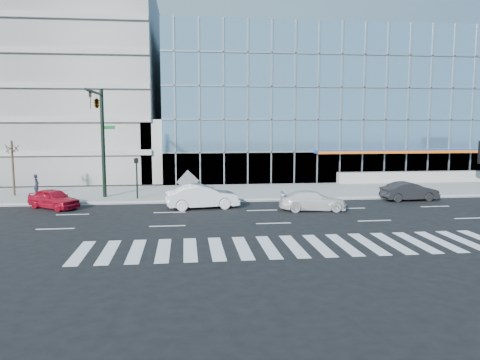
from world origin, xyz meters
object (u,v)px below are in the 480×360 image
object	(u,v)px
ped_signal_post	(137,172)
white_sedan	(202,197)
traffic_signal	(99,116)
dark_sedan	(410,191)
white_suv	(313,201)
red_sedan	(54,199)
pedestrian	(37,185)
street_tree_near	(12,148)
tilted_panel	(188,181)

from	to	relation	value
ped_signal_post	white_sedan	bearing A→B (deg)	-38.82
traffic_signal	dark_sedan	size ratio (longest dim) A/B	1.93
white_suv	red_sedan	size ratio (longest dim) A/B	1.12
traffic_signal	ped_signal_post	bearing A→B (deg)	8.52
traffic_signal	white_sedan	size ratio (longest dim) A/B	1.66
ped_signal_post	dark_sedan	distance (m)	20.10
traffic_signal	ped_signal_post	world-z (taller)	traffic_signal
traffic_signal	pedestrian	bearing A→B (deg)	152.18
street_tree_near	white_sedan	world-z (taller)	street_tree_near
ped_signal_post	tilted_panel	distance (m)	4.53
street_tree_near	red_sedan	size ratio (longest dim) A/B	1.08
dark_sedan	pedestrian	distance (m)	28.14
white_sedan	tilted_panel	size ratio (longest dim) A/B	3.72
street_tree_near	white_sedan	bearing A→B (deg)	-24.00
tilted_panel	white_sedan	bearing A→B (deg)	-94.69
white_sedan	traffic_signal	bearing A→B (deg)	57.12
pedestrian	street_tree_near	bearing A→B (deg)	67.48
white_suv	dark_sedan	world-z (taller)	dark_sedan
ped_signal_post	pedestrian	bearing A→B (deg)	162.72
white_suv	red_sedan	world-z (taller)	red_sedan
white_suv	red_sedan	xyz separation A→B (m)	(-17.00, 2.65, 0.03)
pedestrian	ped_signal_post	bearing A→B (deg)	-125.53
traffic_signal	pedestrian	xyz separation A→B (m)	(-5.32, 2.80, -5.20)
red_sedan	tilted_panel	bearing A→B (deg)	-23.28
pedestrian	tilted_panel	xyz separation A→B (m)	(11.56, -0.13, 0.10)
red_sedan	tilted_panel	distance (m)	10.26
white_suv	pedestrian	distance (m)	21.08
street_tree_near	red_sedan	distance (m)	7.44
ped_signal_post	street_tree_near	bearing A→B (deg)	164.94
white_sedan	ped_signal_post	bearing A→B (deg)	43.53
street_tree_near	pedestrian	bearing A→B (deg)	-4.27
pedestrian	dark_sedan	bearing A→B (deg)	-118.17
white_suv	pedestrian	size ratio (longest dim) A/B	2.69
traffic_signal	white_suv	distance (m)	16.10
street_tree_near	tilted_panel	size ratio (longest dim) A/B	3.25
white_sedan	pedestrian	world-z (taller)	pedestrian
street_tree_near	pedestrian	size ratio (longest dim) A/B	2.59
ped_signal_post	pedestrian	distance (m)	8.27
dark_sedan	pedestrian	world-z (taller)	pedestrian
ped_signal_post	pedestrian	xyz separation A→B (m)	(-7.81, 2.43, -1.18)
white_sedan	pedestrian	bearing A→B (deg)	56.00
traffic_signal	street_tree_near	size ratio (longest dim) A/B	1.89
traffic_signal	white_suv	xyz separation A→B (m)	(14.29, -4.95, -5.53)
red_sedan	tilted_panel	size ratio (longest dim) A/B	3.01
pedestrian	tilted_panel	size ratio (longest dim) A/B	1.25
street_tree_near	dark_sedan	size ratio (longest dim) A/B	1.02
red_sedan	pedestrian	size ratio (longest dim) A/B	2.40
traffic_signal	red_sedan	xyz separation A→B (m)	(-2.72, -2.30, -5.50)
street_tree_near	red_sedan	world-z (taller)	street_tree_near
street_tree_near	tilted_panel	world-z (taller)	street_tree_near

